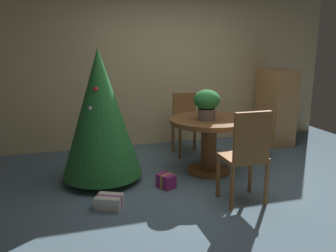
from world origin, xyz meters
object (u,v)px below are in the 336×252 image
(wooden_chair_far, at_px, (186,119))
(gift_box_cream, at_px, (109,202))
(wooden_chair_near, at_px, (247,152))
(round_dining_table, at_px, (209,134))
(gift_box_purple, at_px, (166,181))
(wooden_cabinet, at_px, (276,107))
(potted_plant, at_px, (260,142))
(holiday_tree, at_px, (100,113))
(flower_vase, at_px, (207,102))

(wooden_chair_far, xyz_separation_m, gift_box_cream, (-1.43, -1.58, -0.48))
(wooden_chair_far, xyz_separation_m, wooden_chair_near, (0.00, -1.89, 0.04))
(round_dining_table, xyz_separation_m, gift_box_purple, (-0.70, -0.34, -0.46))
(wooden_cabinet, bearing_deg, round_dining_table, -149.30)
(gift_box_purple, bearing_deg, wooden_chair_near, -43.57)
(round_dining_table, xyz_separation_m, gift_box_cream, (-1.43, -0.69, -0.47))
(gift_box_purple, height_order, gift_box_cream, gift_box_purple)
(wooden_chair_near, bearing_deg, wooden_cabinet, 49.93)
(wooden_chair_near, distance_m, wooden_cabinet, 2.60)
(gift_box_purple, relative_size, potted_plant, 0.58)
(holiday_tree, bearing_deg, wooden_cabinet, 16.11)
(wooden_chair_near, relative_size, wooden_cabinet, 0.81)
(flower_vase, xyz_separation_m, wooden_cabinet, (1.75, 1.05, -0.33))
(flower_vase, relative_size, gift_box_cream, 1.18)
(round_dining_table, bearing_deg, gift_box_purple, -154.23)
(wooden_chair_far, relative_size, holiday_tree, 0.57)
(round_dining_table, height_order, flower_vase, flower_vase)
(wooden_chair_far, relative_size, gift_box_purple, 3.75)
(round_dining_table, xyz_separation_m, wooden_cabinet, (1.68, 0.99, 0.10))
(gift_box_cream, height_order, wooden_cabinet, wooden_cabinet)
(wooden_chair_near, distance_m, potted_plant, 1.73)
(wooden_chair_far, distance_m, gift_box_cream, 2.18)
(gift_box_purple, bearing_deg, flower_vase, 23.87)
(wooden_cabinet, distance_m, potted_plant, 1.00)
(potted_plant, bearing_deg, wooden_chair_far, 152.51)
(wooden_cabinet, bearing_deg, gift_box_cream, -151.50)
(gift_box_purple, height_order, wooden_cabinet, wooden_cabinet)
(gift_box_purple, bearing_deg, gift_box_cream, -154.18)
(wooden_cabinet, bearing_deg, wooden_chair_near, -130.07)
(round_dining_table, relative_size, wooden_chair_far, 1.11)
(wooden_cabinet, bearing_deg, holiday_tree, -163.89)
(wooden_chair_far, bearing_deg, holiday_tree, -150.70)
(holiday_tree, relative_size, wooden_cabinet, 1.29)
(flower_vase, height_order, gift_box_cream, flower_vase)
(wooden_chair_far, height_order, wooden_chair_near, wooden_chair_near)
(flower_vase, bearing_deg, wooden_cabinet, 31.11)
(gift_box_purple, distance_m, wooden_cabinet, 2.78)
(flower_vase, relative_size, wooden_chair_near, 0.38)
(holiday_tree, bearing_deg, wooden_chair_far, 29.30)
(gift_box_purple, bearing_deg, holiday_tree, 147.97)
(wooden_chair_far, bearing_deg, gift_box_cream, -132.03)
(flower_vase, xyz_separation_m, wooden_chair_near, (0.07, -0.94, -0.39))
(wooden_chair_near, xyz_separation_m, gift_box_cream, (-1.43, 0.31, -0.51))
(round_dining_table, xyz_separation_m, wooden_chair_near, (0.00, -1.00, 0.05))
(wooden_chair_near, height_order, gift_box_cream, wooden_chair_near)
(wooden_chair_far, bearing_deg, round_dining_table, -90.00)
(gift_box_cream, bearing_deg, wooden_cabinet, 28.50)
(wooden_chair_near, xyz_separation_m, gift_box_purple, (-0.70, 0.66, -0.50))
(wooden_chair_far, distance_m, wooden_cabinet, 1.68)
(potted_plant, bearing_deg, flower_vase, -158.68)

